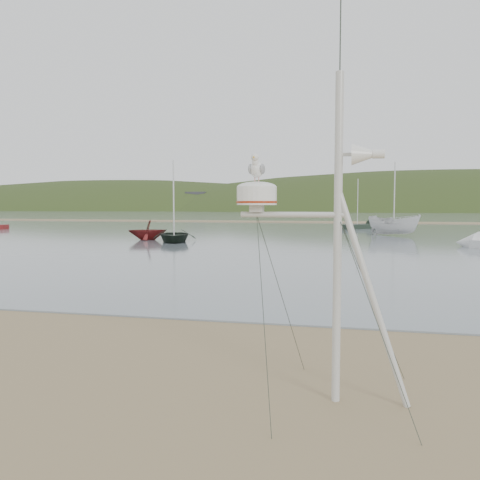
% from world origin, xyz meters
% --- Properties ---
extents(ground, '(560.00, 560.00, 0.00)m').
position_xyz_m(ground, '(0.00, 0.00, 0.00)').
color(ground, olive).
rests_on(ground, ground).
extents(water, '(560.00, 256.00, 0.04)m').
position_xyz_m(water, '(0.00, 132.00, 0.02)').
color(water, slate).
rests_on(water, ground).
extents(sandbar, '(560.00, 7.00, 0.07)m').
position_xyz_m(sandbar, '(0.00, 70.00, 0.07)').
color(sandbar, olive).
rests_on(sandbar, water).
extents(hill_ridge, '(620.00, 180.00, 80.00)m').
position_xyz_m(hill_ridge, '(18.52, 235.00, -19.70)').
color(hill_ridge, '#253515').
rests_on(hill_ridge, ground).
extents(far_cottages, '(294.40, 6.30, 8.00)m').
position_xyz_m(far_cottages, '(3.00, 196.00, 4.00)').
color(far_cottages, silver).
rests_on(far_cottages, ground).
extents(mast_rig, '(2.40, 2.56, 5.41)m').
position_xyz_m(mast_rig, '(3.28, -0.20, 1.31)').
color(mast_rig, beige).
rests_on(mast_rig, ground).
extents(boat_dark, '(3.28, 1.91, 4.42)m').
position_xyz_m(boat_dark, '(-9.14, 27.00, 2.25)').
color(boat_dark, black).
rests_on(boat_dark, water).
extents(boat_red, '(2.44, 2.82, 2.79)m').
position_xyz_m(boat_red, '(-11.83, 28.55, 1.44)').
color(boat_red, maroon).
rests_on(boat_red, water).
extents(boat_white, '(2.45, 2.43, 4.73)m').
position_xyz_m(boat_white, '(6.66, 38.45, 2.40)').
color(boat_white, silver).
rests_on(boat_white, water).
extents(sailboat_dark_mid, '(5.08, 5.38, 5.96)m').
position_xyz_m(sailboat_dark_mid, '(4.57, 51.35, 0.30)').
color(sailboat_dark_mid, black).
rests_on(sailboat_dark_mid, ground).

